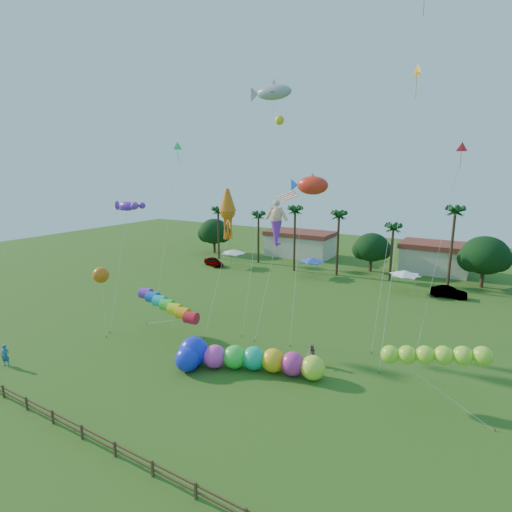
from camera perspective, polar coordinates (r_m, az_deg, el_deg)
The scene contains 22 objects.
ground at distance 30.64m, azimuth -10.27°, elevation -20.28°, with size 160.00×160.00×0.00m, color #285116.
tree_line at distance 65.78m, azimuth 18.14°, elevation 1.05°, with size 69.46×8.91×11.00m.
buildings_row at distance 73.56m, azimuth 14.04°, elevation 0.62°, with size 35.00×7.00×4.00m.
tent_row at distance 61.76m, azimuth 7.76°, elevation -0.60°, with size 31.00×4.00×0.60m.
fence at distance 26.93m, azimuth -19.53°, elevation -24.38°, with size 36.12×0.12×1.00m.
car_a at distance 69.50m, azimuth -6.06°, elevation -0.82°, with size 1.72×4.27×1.46m, color #4C4C54.
car_b at distance 57.96m, azimuth 25.83°, elevation -4.67°, with size 1.53×4.39×1.45m, color #4C4C54.
spectator_a at distance 40.89m, azimuth -32.20°, elevation -11.92°, with size 0.69×0.45×1.88m, color #2C609B.
spectator_b at distance 35.40m, azimuth 7.92°, elevation -13.79°, with size 0.88×0.68×1.81m, color gray.
caterpillar_inflatable at distance 34.19m, azimuth -1.62°, elevation -14.37°, with size 12.22×5.60×2.53m.
blue_ball at distance 34.52m, azimuth -9.76°, elevation -14.32°, with size 2.08×2.08×2.08m, color #192EE7.
rainbow_tube at distance 39.12m, azimuth -11.62°, elevation -8.08°, with size 10.25×2.88×3.53m.
green_worm at distance 30.97m, azimuth 18.59°, elevation -13.17°, with size 10.41×1.70×4.19m.
orange_ball_kite at distance 41.72m, azimuth -21.28°, elevation -2.55°, with size 1.97×1.97×7.10m.
merman_kite at distance 39.71m, azimuth 2.92°, elevation 4.19°, with size 2.13×4.69×13.07m.
fish_kite at distance 38.98m, azimuth 8.08°, elevation 9.95°, with size 4.95×5.70×15.88m.
shark_kite at distance 42.41m, azimuth 2.59°, elevation 22.32°, with size 5.09×6.38×24.71m.
squid_kite at distance 39.41m, azimuth -4.07°, elevation 6.27°, with size 2.05×4.26×14.69m.
lobster_kite at distance 43.50m, azimuth -17.97°, elevation 6.79°, with size 3.67×4.62×13.37m.
delta_kite_red at distance 38.97m, azimuth 27.19°, elevation 12.85°, with size 2.26×4.11×18.67m.
delta_kite_yellow at distance 35.82m, azimuth 21.94°, elevation 22.52°, with size 1.08×4.20×24.39m.
delta_kite_green at distance 50.56m, azimuth -11.18°, elevation 14.69°, with size 1.46×4.62×19.65m.
Camera 1 is at (17.41, -19.17, 16.39)m, focal length 28.00 mm.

